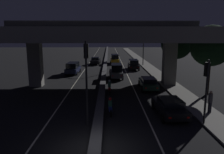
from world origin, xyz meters
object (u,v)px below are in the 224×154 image
at_px(car_dark_green_second, 148,83).
at_px(traffic_light_right_of_median, 207,81).
at_px(car_taxi_yellow_fifth, 115,59).
at_px(pedestrian_on_sidewalk, 210,102).
at_px(traffic_light_left_of_median, 86,69).
at_px(car_black_second_oncoming, 95,61).
at_px(street_lamp, 142,40).
at_px(car_dark_blue_lead_oncoming, 73,68).
at_px(car_grey_third, 117,71).
at_px(motorcycle_blue_filtering_near, 110,107).
at_px(car_black_lead, 169,106).
at_px(car_black_fourth, 133,64).
at_px(motorcycle_white_filtering_far, 110,74).
at_px(motorcycle_red_filtering_mid, 109,87).

bearing_deg(car_dark_green_second, traffic_light_right_of_median, -167.35).
distance_m(car_taxi_yellow_fifth, pedestrian_on_sidewalk, 31.74).
relative_size(traffic_light_left_of_median, car_black_second_oncoming, 1.31).
height_order(street_lamp, car_dark_blue_lead_oncoming, street_lamp).
xyz_separation_m(car_grey_third, car_black_second_oncoming, (-3.96, 15.04, -0.28)).
xyz_separation_m(street_lamp, motorcycle_blue_filtering_near, (-6.55, -27.64, -4.56)).
distance_m(car_black_lead, car_black_fourth, 22.94).
relative_size(car_black_lead, car_dark_green_second, 0.95).
xyz_separation_m(car_black_fourth, car_taxi_yellow_fifth, (-3.18, 8.35, 0.09)).
bearing_deg(traffic_light_right_of_median, motorcycle_white_filtering_far, 110.92).
xyz_separation_m(traffic_light_left_of_median, car_black_second_oncoming, (-1.37, 31.87, -3.15)).
height_order(motorcycle_blue_filtering_near, motorcycle_white_filtering_far, motorcycle_white_filtering_far).
bearing_deg(car_taxi_yellow_fifth, motorcycle_red_filtering_mid, 175.27).
distance_m(car_dark_green_second, motorcycle_red_filtering_mid, 4.77).
bearing_deg(car_grey_third, motorcycle_white_filtering_far, 97.09).
bearing_deg(car_dark_green_second, motorcycle_blue_filtering_near, 152.46).
xyz_separation_m(street_lamp, car_black_second_oncoming, (-9.51, 2.15, -4.38)).
relative_size(car_dark_green_second, motorcycle_white_filtering_far, 2.44).
height_order(street_lamp, pedestrian_on_sidewalk, street_lamp).
xyz_separation_m(car_taxi_yellow_fifth, pedestrian_on_sidewalk, (6.67, -31.03, -0.02)).
xyz_separation_m(traffic_light_right_of_median, car_black_fourth, (-2.15, 24.66, -2.16)).
height_order(motorcycle_red_filtering_mid, motorcycle_white_filtering_far, motorcycle_red_filtering_mid).
relative_size(street_lamp, car_taxi_yellow_fifth, 1.96).
distance_m(car_dark_green_second, pedestrian_on_sidewalk, 8.83).
bearing_deg(car_black_fourth, car_dark_blue_lead_oncoming, 113.45).
height_order(traffic_light_right_of_median, pedestrian_on_sidewalk, traffic_light_right_of_median).
relative_size(street_lamp, pedestrian_on_sidewalk, 5.01).
distance_m(car_black_second_oncoming, motorcycle_white_filtering_far, 15.46).
relative_size(car_black_lead, car_dark_blue_lead_oncoming, 0.99).
distance_m(traffic_light_left_of_median, car_black_second_oncoming, 32.05).
xyz_separation_m(traffic_light_right_of_median, car_taxi_yellow_fifth, (-5.33, 33.01, -2.07)).
bearing_deg(car_dark_green_second, car_black_fourth, 1.54).
distance_m(car_grey_third, car_taxi_yellow_fifth, 16.20).
xyz_separation_m(car_black_fourth, motorcycle_white_filtering_far, (-4.23, -7.96, -0.37)).
relative_size(car_black_lead, motorcycle_white_filtering_far, 2.31).
height_order(car_taxi_yellow_fifth, motorcycle_white_filtering_far, car_taxi_yellow_fifth).
distance_m(car_black_fourth, motorcycle_red_filtering_mid, 16.79).
bearing_deg(motorcycle_red_filtering_mid, pedestrian_on_sidewalk, -131.78).
bearing_deg(car_grey_third, car_black_lead, -166.64).
bearing_deg(car_black_fourth, car_taxi_yellow_fifth, 21.65).
bearing_deg(car_black_second_oncoming, car_black_fourth, 47.94).
height_order(traffic_light_right_of_median, car_black_lead, traffic_light_right_of_median).
distance_m(car_black_lead, car_dark_blue_lead_oncoming, 21.40).
bearing_deg(car_black_fourth, car_black_second_oncoming, 46.16).
xyz_separation_m(car_grey_third, car_black_fourth, (3.32, 7.85, -0.09)).
relative_size(car_grey_third, motorcycle_red_filtering_mid, 2.29).
xyz_separation_m(car_dark_blue_lead_oncoming, motorcycle_blue_filtering_near, (5.87, -18.35, -0.37)).
relative_size(car_taxi_yellow_fifth, motorcycle_blue_filtering_near, 2.42).
bearing_deg(car_taxi_yellow_fifth, pedestrian_on_sidewalk, -169.81).
height_order(car_grey_third, car_dark_blue_lead_oncoming, car_grey_third).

